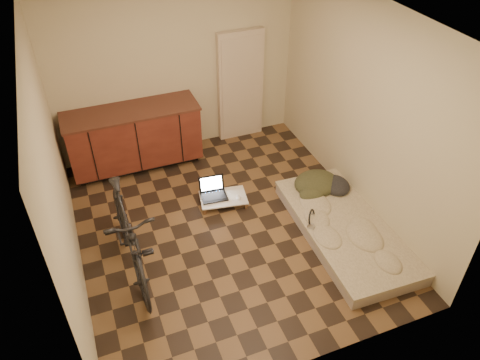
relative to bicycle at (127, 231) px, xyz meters
name	(u,v)px	position (x,y,z in m)	size (l,w,h in m)	color
room_shell	(224,138)	(1.20, 0.26, 0.73)	(3.50, 4.00, 2.60)	brown
cabinets	(134,138)	(0.45, 1.96, -0.11)	(1.84, 0.62, 0.91)	black
appliance_panel	(240,86)	(2.15, 2.20, 0.28)	(0.70, 0.10, 1.70)	beige
bicycle	(127,231)	(0.00, 0.00, 0.00)	(0.52, 1.77, 1.14)	black
futon	(345,229)	(2.50, -0.40, -0.48)	(1.07, 2.11, 0.18)	#AE9D8B
clothing_pile	(322,179)	(2.56, 0.33, -0.27)	(0.63, 0.53, 0.25)	#33351F
headphones	(312,218)	(2.11, -0.24, -0.31)	(0.25, 0.22, 0.16)	black
lap_desk	(223,198)	(1.32, 0.69, -0.48)	(0.66, 0.49, 0.10)	brown
laptop	(213,192)	(1.21, 0.78, -0.42)	(0.36, 0.33, 0.23)	black
mouse	(238,198)	(1.49, 0.59, -0.46)	(0.06, 0.10, 0.03)	white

